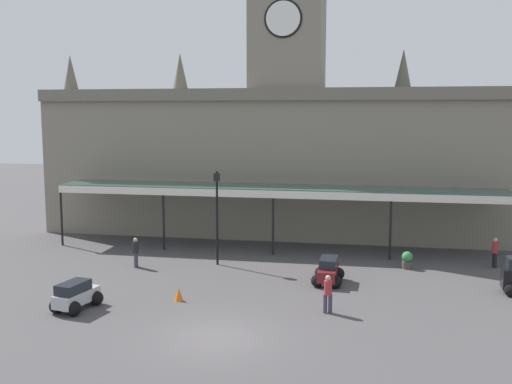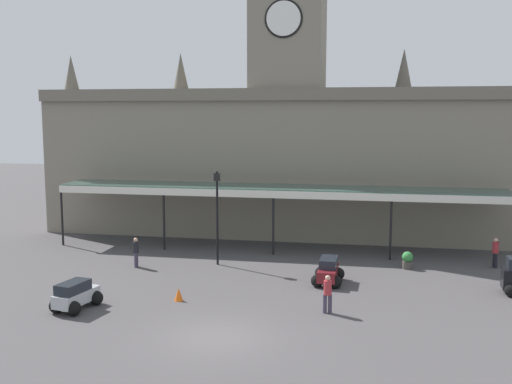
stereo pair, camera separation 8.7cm
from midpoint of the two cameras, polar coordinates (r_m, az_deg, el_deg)
ground_plane at (r=23.55m, az=-3.90°, el=-13.73°), size 140.00×140.00×0.00m
station_building at (r=41.60m, az=2.96°, el=4.10°), size 34.25×5.64×18.23m
entrance_canopy at (r=36.91m, az=1.90°, el=0.27°), size 27.90×3.26×3.99m
car_maroon_estate at (r=30.52m, az=6.86°, el=-7.64°), size 1.60×2.28×1.27m
car_silver_estate at (r=27.57m, az=-16.96°, el=-9.59°), size 1.82×2.38×1.27m
pedestrian_beside_cars at (r=26.03m, az=6.81°, el=-9.54°), size 0.39×0.34×1.67m
pedestrian_near_entrance at (r=35.77m, az=21.87°, el=-5.30°), size 0.34×0.38×1.67m
pedestrian_crossing_forecourt at (r=33.92m, az=-11.52°, el=-5.59°), size 0.34×0.39×1.67m
victorian_lamppost at (r=33.43m, az=-3.83°, el=-1.47°), size 0.30×0.30×5.35m
traffic_cone at (r=27.87m, az=-7.50°, el=-9.70°), size 0.40×0.40×0.60m
planter_forecourt_centre at (r=34.10m, az=14.22°, el=-6.32°), size 0.60×0.60×0.96m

